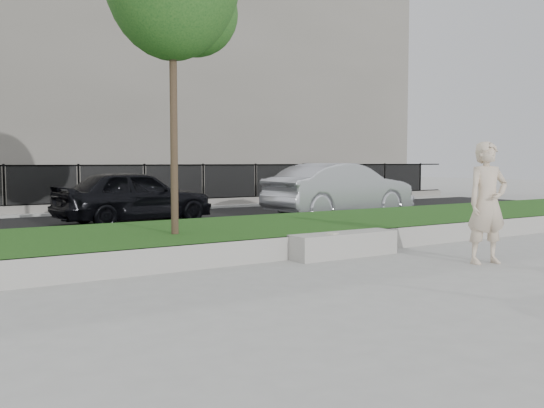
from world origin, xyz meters
TOP-DOWN VIEW (x-y plane):
  - ground at (0.00, 0.00)m, footprint 90.00×90.00m
  - grass_bank at (0.00, 3.00)m, footprint 34.00×4.00m
  - grass_kerb at (0.00, 1.04)m, footprint 34.00×0.08m
  - street at (0.00, 8.50)m, footprint 34.00×7.00m
  - far_pavement at (0.00, 13.00)m, footprint 34.00×3.00m
  - iron_fence at (0.00, 12.00)m, footprint 32.00×0.30m
  - building_facade at (0.00, 20.00)m, footprint 34.00×10.00m
  - stone_bench at (0.97, 0.80)m, footprint 2.10×0.52m
  - man at (2.48, -1.06)m, footprint 0.84×0.66m
  - book at (0.63, 0.71)m, footprint 0.25×0.22m
  - car_dark at (-0.16, 8.23)m, footprint 4.40×2.13m
  - car_silver at (5.82, 6.80)m, footprint 4.97×2.04m

SIDE VIEW (x-z plane):
  - ground at x=0.00m, z-range 0.00..0.00m
  - street at x=0.00m, z-range 0.00..0.04m
  - far_pavement at x=0.00m, z-range 0.00..0.12m
  - grass_bank at x=0.00m, z-range 0.00..0.40m
  - grass_kerb at x=0.00m, z-range 0.00..0.40m
  - stone_bench at x=0.97m, z-range 0.00..0.43m
  - book at x=0.63m, z-range 0.43..0.45m
  - iron_fence at x=0.00m, z-range -0.21..1.29m
  - car_dark at x=-0.16m, z-range 0.04..1.49m
  - car_silver at x=5.82m, z-range 0.04..1.64m
  - man at x=2.48m, z-range 0.00..2.02m
  - building_facade at x=0.00m, z-range 0.00..10.00m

